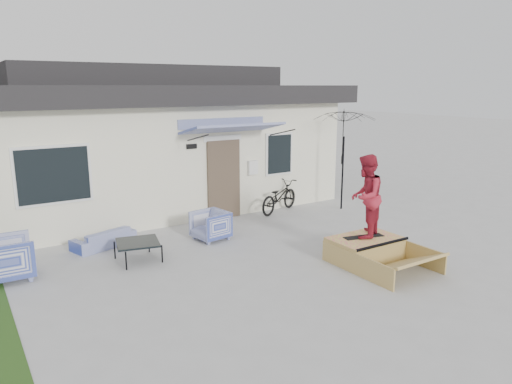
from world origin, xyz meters
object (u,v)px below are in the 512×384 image
armchair_left (8,256)px  armchair_right (210,224)px  loveseat (104,235)px  patio_umbrella (343,149)px  coffee_table (138,251)px  bicycle (279,193)px  skater (366,195)px  skate_ramp (365,249)px  skateboard (364,236)px

armchair_left → armchair_right: size_ratio=1.19×
loveseat → armchair_right: (2.22, -0.82, 0.10)m
armchair_left → patio_umbrella: bearing=-85.2°
coffee_table → bicycle: bicycle is taller
patio_umbrella → skater: size_ratio=1.31×
loveseat → bicycle: bearing=166.5°
armchair_right → bicycle: bicycle is taller
armchair_right → skate_ramp: (2.03, -2.89, -0.14)m
skate_ramp → loveseat: bearing=139.3°
armchair_left → skate_ramp: 6.85m
armchair_left → skater: 6.89m
patio_umbrella → skateboard: size_ratio=2.58×
bicycle → skateboard: 4.07m
bicycle → skateboard: (-0.75, -4.00, -0.04)m
patio_umbrella → loveseat: bearing=176.9°
armchair_left → armchair_right: (4.19, 0.03, -0.07)m
armchair_right → skateboard: size_ratio=0.88×
skater → armchair_left: bearing=-55.1°
armchair_right → bicycle: bearing=104.4°
loveseat → armchair_right: bearing=142.3°
armchair_right → skateboard: (2.03, -2.84, 0.12)m
patio_umbrella → coffee_table: bearing=-172.2°
bicycle → skate_ramp: bicycle is taller
bicycle → skater: (-0.75, -4.00, 0.82)m
loveseat → skater: skater is taller
loveseat → skater: bearing=121.9°
bicycle → skate_ramp: (-0.75, -4.04, -0.30)m
loveseat → patio_umbrella: 6.89m
coffee_table → armchair_left: bearing=170.7°
skateboard → patio_umbrella: bearing=67.0°
coffee_table → skateboard: 4.61m
skate_ramp → skateboard: (0.00, 0.05, 0.26)m
coffee_table → patio_umbrella: 6.61m
skate_ramp → armchair_left: bearing=155.8°
coffee_table → bicycle: bearing=18.6°
armchair_right → patio_umbrella: bearing=87.6°
skateboard → bicycle: bearing=93.2°
armchair_left → skateboard: size_ratio=1.04×
loveseat → armchair_right: 2.37m
skater → loveseat: bearing=-71.5°
patio_umbrella → skateboard: bearing=-126.8°
armchair_right → skater: size_ratio=0.45×
skater → bicycle: bearing=-131.4°
armchair_right → armchair_left: bearing=-97.8°
skate_ramp → skater: size_ratio=1.11×
skater → patio_umbrella: bearing=-157.6°
loveseat → patio_umbrella: size_ratio=0.63×
patio_umbrella → bicycle: bearing=157.8°
armchair_left → skateboard: (6.22, -2.81, 0.05)m
skater → skate_ramp: bearing=58.7°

